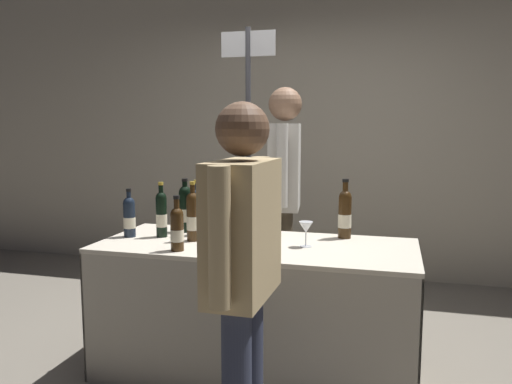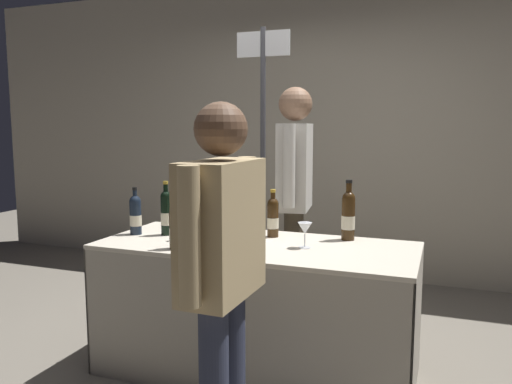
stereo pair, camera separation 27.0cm
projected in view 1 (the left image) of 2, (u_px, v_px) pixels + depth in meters
ground_plane at (256, 371)px, 3.03m from camera, size 12.00×12.00×0.00m
back_partition at (315, 130)px, 4.93m from camera, size 7.98×0.12×2.83m
tasting_table at (256, 283)px, 2.96m from camera, size 1.82×0.77×0.78m
featured_wine_bottle at (177, 228)px, 2.75m from camera, size 0.07×0.07×0.30m
display_bottle_0 at (129, 216)px, 3.10m from camera, size 0.07×0.07×0.30m
display_bottle_1 at (345, 213)px, 3.06m from camera, size 0.08×0.08×0.36m
display_bottle_2 at (161, 214)px, 3.09m from camera, size 0.07×0.07×0.34m
display_bottle_3 at (270, 216)px, 3.10m from camera, size 0.07×0.07×0.29m
display_bottle_4 at (185, 208)px, 3.24m from camera, size 0.08×0.08×0.34m
display_bottle_5 at (193, 216)px, 2.98m from camera, size 0.08×0.08×0.35m
display_bottle_6 at (197, 211)px, 3.14m from camera, size 0.07×0.07×0.34m
wine_glass_near_vendor at (254, 237)px, 2.68m from camera, size 0.07×0.07×0.13m
wine_glass_mid at (306, 228)px, 2.84m from camera, size 0.08×0.08×0.14m
flower_vase at (255, 220)px, 2.98m from camera, size 0.10×0.09×0.39m
vendor_presenter at (284, 184)px, 3.65m from camera, size 0.26×0.56×1.72m
taster_foreground_right at (243, 260)px, 2.03m from camera, size 0.22×0.60×1.55m
booth_signpost at (248, 138)px, 4.11m from camera, size 0.44×0.04×2.22m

